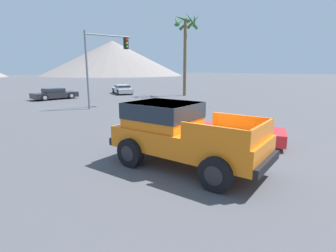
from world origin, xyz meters
TOP-DOWN VIEW (x-y plane):
  - ground_plane at (0.00, 0.00)m, footprint 320.00×320.00m
  - orange_pickup_truck at (-0.48, 0.46)m, footprint 3.36×5.40m
  - red_convertible_car at (3.04, 1.05)m, footprint 3.61×4.43m
  - parked_car_dark at (1.64, 22.72)m, footprint 4.56×2.33m
  - parked_car_silver at (10.06, 23.84)m, footprint 2.87×4.75m
  - traffic_light_main at (3.38, 14.03)m, footprint 3.97×0.38m
  - palm_tree_tall at (14.79, 17.32)m, footprint 3.02×2.91m

SIDE VIEW (x-z plane):
  - ground_plane at x=0.00m, z-range 0.00..0.00m
  - red_convertible_car at x=3.04m, z-range -0.10..0.92m
  - parked_car_silver at x=10.06m, z-range 0.02..1.13m
  - parked_car_dark at x=1.64m, z-range 0.02..1.14m
  - orange_pickup_truck at x=-0.48m, z-range 0.13..2.14m
  - traffic_light_main at x=3.38m, z-range 1.17..7.03m
  - palm_tree_tall at x=14.79m, z-range 2.23..11.20m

